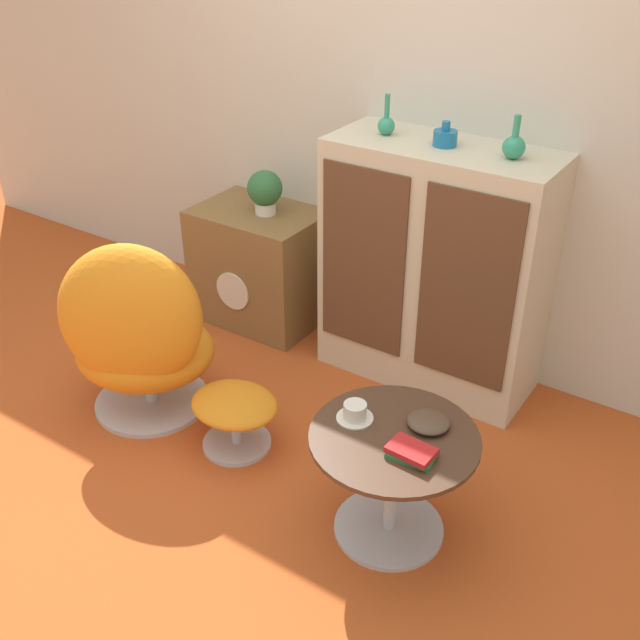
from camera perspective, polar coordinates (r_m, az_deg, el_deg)
ground_plane at (r=3.08m, az=-8.97°, el=-12.61°), size 12.00×12.00×0.00m
wall_back at (r=3.54m, az=5.92°, el=17.61°), size 6.40×0.06×2.60m
sideboard at (r=3.43m, az=8.67°, el=3.91°), size 0.99×0.43×1.13m
tv_console at (r=4.00m, az=-4.61°, el=4.15°), size 0.65×0.47×0.62m
egg_chair at (r=3.30m, az=-13.68°, el=-1.20°), size 0.80×0.78×0.86m
ottoman at (r=3.15m, az=-6.51°, el=-6.84°), size 0.38×0.32×0.26m
coffee_table at (r=2.71m, az=5.53°, el=-11.41°), size 0.59×0.59×0.45m
vase_leftmost at (r=3.32m, az=5.08°, el=14.67°), size 0.08×0.08×0.17m
vase_inner_left at (r=3.21m, az=9.51°, el=13.56°), size 0.10×0.10×0.10m
vase_inner_right at (r=3.10m, az=14.57°, el=12.73°), size 0.09×0.09×0.17m
potted_plant at (r=3.79m, az=-4.22°, el=9.83°), size 0.18×0.18×0.22m
teacup at (r=2.65m, az=2.68°, el=-7.07°), size 0.13×0.13×0.06m
book_stack at (r=2.51m, az=6.99°, el=-9.96°), size 0.16×0.12×0.04m
bowl at (r=2.65m, az=8.27°, el=-7.68°), size 0.15×0.15×0.04m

